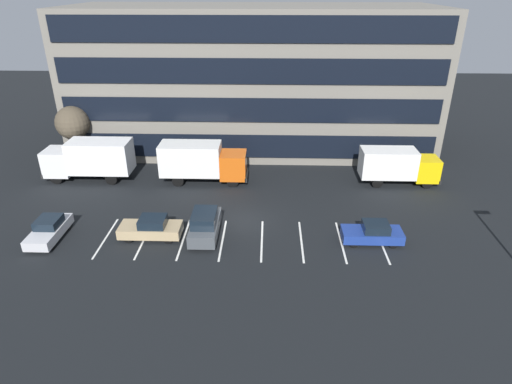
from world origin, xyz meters
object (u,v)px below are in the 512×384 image
at_px(box_truck_orange, 202,161).
at_px(box_truck_yellow, 398,165).
at_px(sedan_tan, 151,228).
at_px(bare_tree, 72,123).
at_px(sedan_navy, 373,233).
at_px(sedan_silver, 49,229).
at_px(suv_charcoal, 205,225).
at_px(box_truck_white, 90,158).

bearing_deg(box_truck_orange, box_truck_yellow, 0.40).
bearing_deg(box_truck_yellow, sedan_tan, -153.65).
bearing_deg(bare_tree, box_truck_yellow, -6.37).
bearing_deg(sedan_navy, sedan_silver, -179.38).
xyz_separation_m(sedan_tan, sedan_silver, (-7.20, -0.39, -0.02)).
height_order(sedan_tan, sedan_silver, sedan_tan).
xyz_separation_m(box_truck_orange, bare_tree, (-12.79, 3.50, 2.30)).
distance_m(box_truck_orange, suv_charcoal, 9.66).
relative_size(box_truck_orange, box_truck_white, 0.98).
relative_size(sedan_silver, bare_tree, 0.71).
bearing_deg(suv_charcoal, sedan_tan, -176.81).
bearing_deg(box_truck_white, sedan_navy, -23.04).
distance_m(box_truck_yellow, suv_charcoal, 18.65).
height_order(box_truck_yellow, bare_tree, bare_tree).
bearing_deg(box_truck_white, bare_tree, 127.76).
bearing_deg(box_truck_yellow, sedan_silver, -159.31).
xyz_separation_m(sedan_tan, bare_tree, (-10.49, 13.20, 3.60)).
relative_size(box_truck_yellow, sedan_navy, 1.66).
distance_m(box_truck_white, bare_tree, 4.74).
bearing_deg(suv_charcoal, bare_tree, 137.83).
bearing_deg(box_truck_orange, bare_tree, 164.68).
height_order(box_truck_orange, bare_tree, bare_tree).
bearing_deg(box_truck_yellow, sedan_navy, -112.60).
distance_m(suv_charcoal, bare_tree, 19.63).
bearing_deg(sedan_silver, bare_tree, 103.61).
xyz_separation_m(box_truck_white, bare_tree, (-2.55, 3.29, 2.25)).
xyz_separation_m(box_truck_orange, suv_charcoal, (1.54, -9.48, -1.06)).
distance_m(box_truck_yellow, bare_tree, 30.59).
bearing_deg(sedan_navy, box_truck_yellow, 67.40).
height_order(sedan_tan, bare_tree, bare_tree).
xyz_separation_m(box_truck_orange, sedan_navy, (13.36, -9.83, -1.33)).
relative_size(box_truck_yellow, bare_tree, 1.17).
xyz_separation_m(box_truck_white, sedan_navy, (23.61, -10.04, -1.38)).
relative_size(suv_charcoal, sedan_navy, 1.06).
xyz_separation_m(box_truck_yellow, box_truck_white, (-27.75, 0.09, 0.27)).
relative_size(box_truck_yellow, box_truck_white, 0.87).
bearing_deg(bare_tree, box_truck_white, -52.24).
xyz_separation_m(box_truck_yellow, box_truck_orange, (-17.51, -0.12, 0.22)).
xyz_separation_m(box_truck_orange, sedan_silver, (-9.51, -10.08, -1.32)).
relative_size(box_truck_white, sedan_navy, 1.91).
height_order(box_truck_white, bare_tree, bare_tree).
relative_size(suv_charcoal, sedan_tan, 1.02).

